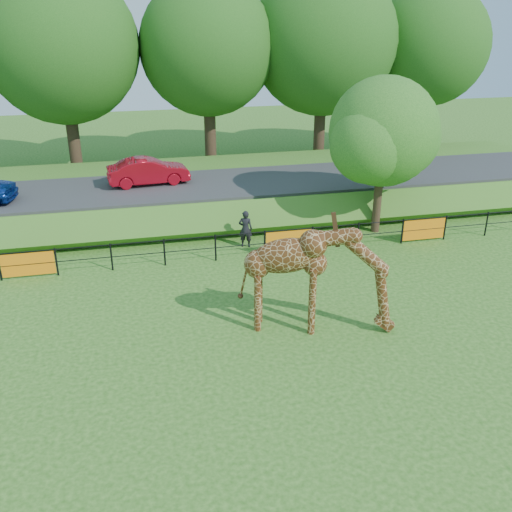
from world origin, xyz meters
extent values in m
plane|color=#255515|center=(0.00, 0.00, 0.00)|extent=(90.00, 90.00, 0.00)
cube|color=#255515|center=(0.00, 15.50, 0.65)|extent=(40.00, 9.00, 1.30)
cube|color=#303033|center=(0.00, 14.00, 1.36)|extent=(40.00, 5.00, 0.12)
imported|color=#B80D1B|center=(-2.14, 14.52, 2.05)|extent=(3.96, 1.73, 1.26)
imported|color=black|center=(1.46, 9.16, 0.79)|extent=(0.67, 0.54, 1.58)
cylinder|color=#302215|center=(7.50, 9.60, 1.60)|extent=(0.36, 0.36, 3.20)
sphere|color=#205818|center=(7.50, 9.60, 4.46)|extent=(4.60, 4.60, 4.60)
sphere|color=#205818|center=(8.65, 10.29, 4.00)|extent=(3.45, 3.45, 3.45)
sphere|color=#205818|center=(6.58, 8.91, 4.12)|extent=(3.22, 3.22, 3.22)
cylinder|color=#302215|center=(-6.00, 22.00, 2.50)|extent=(0.70, 0.70, 5.00)
sphere|color=#184A13|center=(-6.00, 22.00, 7.31)|extent=(8.40, 8.40, 8.40)
cylinder|color=#302215|center=(2.00, 22.00, 2.50)|extent=(0.70, 0.70, 5.00)
sphere|color=#184A13|center=(2.00, 22.00, 7.14)|extent=(7.80, 7.80, 7.80)
cylinder|color=#302215|center=(9.00, 22.00, 2.50)|extent=(0.70, 0.70, 5.00)
sphere|color=#184A13|center=(9.00, 22.00, 7.42)|extent=(8.80, 8.80, 8.80)
cylinder|color=#302215|center=(16.00, 22.00, 2.50)|extent=(0.70, 0.70, 5.00)
sphere|color=#184A13|center=(16.00, 22.00, 7.04)|extent=(7.40, 7.40, 7.40)
camera|label=1|loc=(-3.09, -12.52, 9.27)|focal=40.00mm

